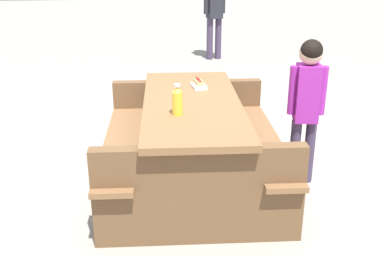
# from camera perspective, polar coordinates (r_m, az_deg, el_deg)

# --- Properties ---
(ground_plane) EXTENTS (30.00, 30.00, 0.00)m
(ground_plane) POSITION_cam_1_polar(r_m,az_deg,el_deg) (3.96, -0.00, -7.10)
(ground_plane) COLOR gray
(ground_plane) RESTS_ON ground
(picnic_table) EXTENTS (1.87, 1.50, 0.75)m
(picnic_table) POSITION_cam_1_polar(r_m,az_deg,el_deg) (3.77, -0.00, -1.14)
(picnic_table) COLOR brown
(picnic_table) RESTS_ON ground
(soda_bottle) EXTENTS (0.08, 0.08, 0.23)m
(soda_bottle) POSITION_cam_1_polar(r_m,az_deg,el_deg) (3.33, -1.79, 3.35)
(soda_bottle) COLOR yellow
(soda_bottle) RESTS_ON picnic_table
(hotdog_tray) EXTENTS (0.19, 0.13, 0.08)m
(hotdog_tray) POSITION_cam_1_polar(r_m,az_deg,el_deg) (4.01, 0.80, 5.39)
(hotdog_tray) COLOR white
(hotdog_tray) RESTS_ON picnic_table
(child_in_coat) EXTENTS (0.20, 0.30, 1.22)m
(child_in_coat) POSITION_cam_1_polar(r_m,az_deg,el_deg) (3.86, 13.93, 4.08)
(child_in_coat) COLOR #3F334C
(child_in_coat) RESTS_ON ground
(bystander_adult) EXTENTS (0.27, 0.39, 1.59)m
(bystander_adult) POSITION_cam_1_polar(r_m,az_deg,el_deg) (8.30, 2.80, 15.33)
(bystander_adult) COLOR #3F334C
(bystander_adult) RESTS_ON ground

